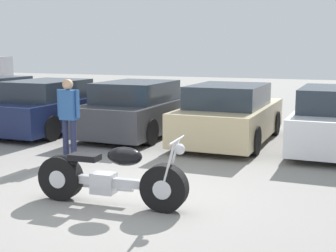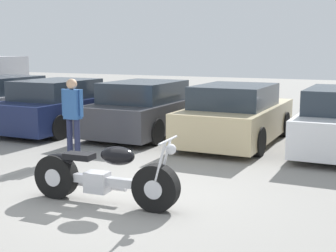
# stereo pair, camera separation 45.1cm
# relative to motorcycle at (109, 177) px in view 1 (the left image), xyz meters

# --- Properties ---
(ground_plane) EXTENTS (60.00, 60.00, 0.00)m
(ground_plane) POSITION_rel_motorcycle_xyz_m (0.10, 0.37, -0.42)
(ground_plane) COLOR gray
(motorcycle) EXTENTS (2.31, 0.62, 1.03)m
(motorcycle) POSITION_rel_motorcycle_xyz_m (0.00, 0.00, 0.00)
(motorcycle) COLOR black
(motorcycle) RESTS_ON ground_plane
(parked_car_navy) EXTENTS (1.91, 4.18, 1.41)m
(parked_car_navy) POSITION_rel_motorcycle_xyz_m (-4.54, 4.87, 0.24)
(parked_car_navy) COLOR #19234C
(parked_car_navy) RESTS_ON ground_plane
(parked_car_dark_grey) EXTENTS (1.91, 4.18, 1.41)m
(parked_car_dark_grey) POSITION_rel_motorcycle_xyz_m (-2.07, 5.32, 0.24)
(parked_car_dark_grey) COLOR #3D3D42
(parked_car_dark_grey) RESTS_ON ground_plane
(parked_car_champagne) EXTENTS (1.91, 4.18, 1.41)m
(parked_car_champagne) POSITION_rel_motorcycle_xyz_m (0.41, 5.22, 0.24)
(parked_car_champagne) COLOR #C6B284
(parked_car_champagne) RESTS_ON ground_plane
(person_standing) EXTENTS (0.52, 0.22, 1.64)m
(person_standing) POSITION_rel_motorcycle_xyz_m (-2.18, 2.24, 0.55)
(person_standing) COLOR #232847
(person_standing) RESTS_ON ground_plane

